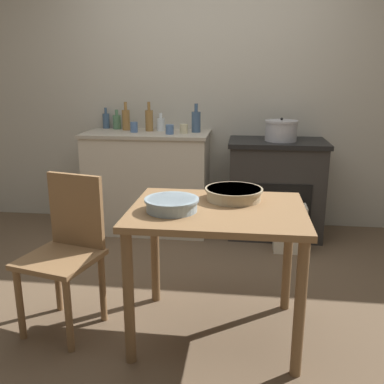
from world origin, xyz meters
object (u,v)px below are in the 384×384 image
at_px(bottle_mid_left, 196,121).
at_px(bottle_center_left, 161,124).
at_px(cup_right, 184,129).
at_px(bottle_left, 149,120).
at_px(cup_mid_right, 170,129).
at_px(flour_sack, 290,228).
at_px(stock_pot, 281,131).
at_px(mixing_bowl_small, 234,193).
at_px(bottle_center, 117,122).
at_px(chair, 67,248).
at_px(cup_far_right, 134,127).
at_px(stove, 275,188).
at_px(bottle_far_left, 126,119).
at_px(mixing_bowl_large, 172,204).
at_px(bottle_center_right, 106,120).
at_px(work_table, 217,229).

relative_size(bottle_mid_left, bottle_center_left, 1.56).
height_order(bottle_center_left, cup_right, bottle_center_left).
height_order(bottle_mid_left, bottle_center_left, bottle_mid_left).
height_order(bottle_left, cup_mid_right, bottle_left).
bearing_deg(bottle_left, bottle_mid_left, -4.15).
height_order(flour_sack, cup_right, cup_right).
bearing_deg(stock_pot, bottle_center_left, 173.40).
relative_size(mixing_bowl_small, cup_mid_right, 3.91).
relative_size(bottle_left, bottle_center, 1.45).
distance_m(chair, flour_sack, 1.93).
bearing_deg(cup_far_right, stove, 1.64).
xyz_separation_m(cup_mid_right, cup_right, (0.12, 0.07, -0.00)).
xyz_separation_m(bottle_far_left, bottle_center, (-0.11, 0.08, -0.03)).
bearing_deg(mixing_bowl_large, bottle_left, 106.01).
bearing_deg(mixing_bowl_large, chair, 173.51).
xyz_separation_m(stove, bottle_left, (-1.20, 0.07, 0.60)).
relative_size(mixing_bowl_large, mixing_bowl_small, 0.87).
relative_size(stock_pot, bottle_center_right, 1.44).
height_order(bottle_center_right, cup_mid_right, bottle_center_right).
distance_m(stock_pot, cup_mid_right, 0.99).
relative_size(bottle_far_left, bottle_left, 0.98).
distance_m(bottle_far_left, bottle_center_right, 0.26).
bearing_deg(stock_pot, bottle_mid_left, 174.55).
height_order(cup_mid_right, cup_far_right, cup_far_right).
relative_size(chair, bottle_far_left, 3.38).
bearing_deg(cup_far_right, mixing_bowl_small, -56.93).
distance_m(flour_sack, cup_mid_right, 1.36).
bearing_deg(mixing_bowl_large, cup_mid_right, 100.32).
relative_size(mixing_bowl_small, bottle_center_left, 1.97).
bearing_deg(stove, stock_pot, -58.30).
height_order(flour_sack, stock_pot, stock_pot).
distance_m(work_table, bottle_center_left, 1.95).
bearing_deg(cup_right, stock_pot, 1.28).
bearing_deg(bottle_far_left, bottle_left, -10.15).
xyz_separation_m(flour_sack, cup_mid_right, (-1.07, 0.29, 0.78)).
height_order(stock_pot, mixing_bowl_large, stock_pot).
height_order(cup_right, cup_far_right, cup_far_right).
height_order(work_table, bottle_far_left, bottle_far_left).
bearing_deg(cup_mid_right, cup_right, 32.50).
bearing_deg(work_table, cup_right, 104.38).
relative_size(flour_sack, cup_far_right, 4.29).
relative_size(mixing_bowl_small, cup_far_right, 3.52).
distance_m(bottle_left, bottle_center, 0.37).
bearing_deg(bottle_left, bottle_center, 161.18).
xyz_separation_m(chair, bottle_center_right, (-0.37, 1.94, 0.54)).
height_order(stove, bottle_center_left, bottle_center_left).
xyz_separation_m(stock_pot, bottle_far_left, (-1.46, 0.15, 0.07)).
distance_m(mixing_bowl_small, cup_right, 1.57).
height_order(stove, cup_mid_right, cup_mid_right).
xyz_separation_m(chair, cup_far_right, (-0.02, 1.67, 0.51)).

